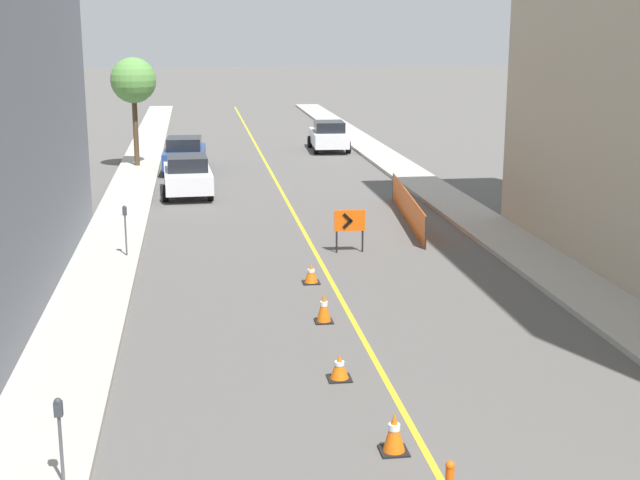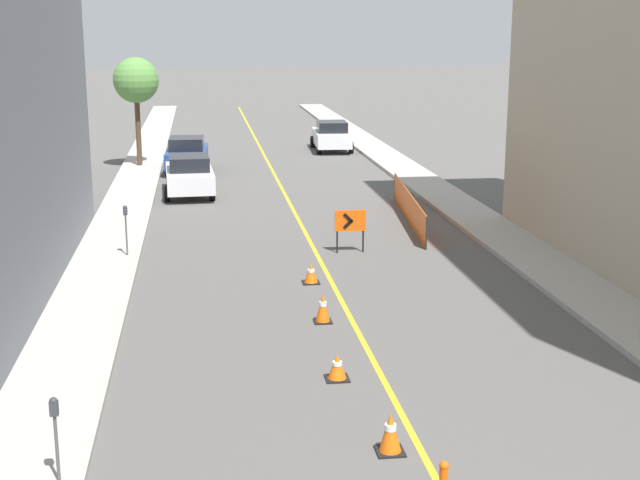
% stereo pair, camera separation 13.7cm
% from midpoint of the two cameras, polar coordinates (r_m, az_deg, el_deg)
% --- Properties ---
extents(lane_stripe, '(0.12, 71.99, 0.01)m').
position_cam_midpoint_polar(lane_stripe, '(39.92, -3.10, 4.08)').
color(lane_stripe, gold).
rests_on(lane_stripe, ground_plane).
extents(sidewalk_left, '(1.88, 71.99, 0.15)m').
position_cam_midpoint_polar(sidewalk_left, '(39.85, -11.83, 3.90)').
color(sidewalk_left, '#ADA89E').
rests_on(sidewalk_left, ground_plane).
extents(sidewalk_right, '(1.88, 71.99, 0.15)m').
position_cam_midpoint_polar(sidewalk_right, '(40.86, 5.41, 4.36)').
color(sidewalk_right, '#ADA89E').
rests_on(sidewalk_right, ground_plane).
extents(traffic_cone_third, '(0.44, 0.44, 0.67)m').
position_cam_midpoint_polar(traffic_cone_third, '(14.29, 4.49, -12.19)').
color(traffic_cone_third, black).
rests_on(traffic_cone_third, ground_plane).
extents(traffic_cone_fourth, '(0.45, 0.45, 0.49)m').
position_cam_midpoint_polar(traffic_cone_fourth, '(17.01, 1.02, -8.14)').
color(traffic_cone_fourth, black).
rests_on(traffic_cone_fourth, ground_plane).
extents(traffic_cone_fifth, '(0.41, 0.41, 0.68)m').
position_cam_midpoint_polar(traffic_cone_fifth, '(20.15, 0.05, -4.36)').
color(traffic_cone_fifth, black).
rests_on(traffic_cone_fifth, ground_plane).
extents(traffic_cone_farthest, '(0.45, 0.45, 0.52)m').
position_cam_midpoint_polar(traffic_cone_farthest, '(23.20, -0.74, -2.16)').
color(traffic_cone_farthest, black).
rests_on(traffic_cone_farthest, ground_plane).
extents(arrow_barricade_primary, '(0.92, 0.11, 1.28)m').
position_cam_midpoint_polar(arrow_barricade_primary, '(26.22, 1.76, 1.11)').
color(arrow_barricade_primary, '#EF560C').
rests_on(arrow_barricade_primary, ground_plane).
extents(safety_mesh_fence, '(0.85, 8.05, 1.02)m').
position_cam_midpoint_polar(safety_mesh_fence, '(30.66, 5.49, 2.13)').
color(safety_mesh_fence, '#EF560C').
rests_on(safety_mesh_fence, ground_plane).
extents(parked_car_curb_near, '(1.98, 4.37, 1.59)m').
position_cam_midpoint_polar(parked_car_curb_near, '(35.71, -8.58, 4.13)').
color(parked_car_curb_near, silver).
rests_on(parked_car_curb_near, ground_plane).
extents(parked_car_curb_mid, '(1.99, 4.38, 1.59)m').
position_cam_midpoint_polar(parked_car_curb_mid, '(41.75, -8.75, 5.46)').
color(parked_car_curb_mid, navy).
rests_on(parked_car_curb_mid, ground_plane).
extents(parked_car_curb_far, '(2.01, 4.38, 1.59)m').
position_cam_midpoint_polar(parked_car_curb_far, '(48.32, 0.48, 6.69)').
color(parked_car_curb_far, silver).
rests_on(parked_car_curb_far, ground_plane).
extents(parking_meter_near_curb, '(0.12, 0.11, 1.30)m').
position_cam_midpoint_polar(parking_meter_near_curb, '(13.37, -16.63, -11.14)').
color(parking_meter_near_curb, '#4C4C51').
rests_on(parking_meter_near_curb, sidewalk_left).
extents(parking_meter_far_curb, '(0.12, 0.11, 1.45)m').
position_cam_midpoint_polar(parking_meter_far_curb, '(25.84, -12.52, 1.22)').
color(parking_meter_far_curb, '#4C4C51').
rests_on(parking_meter_far_curb, sidewalk_left).
extents(street_tree_left_near, '(2.10, 2.10, 5.02)m').
position_cam_midpoint_polar(street_tree_left_near, '(42.67, -11.95, 9.91)').
color(street_tree_left_near, '#4C3823').
rests_on(street_tree_left_near, sidewalk_left).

